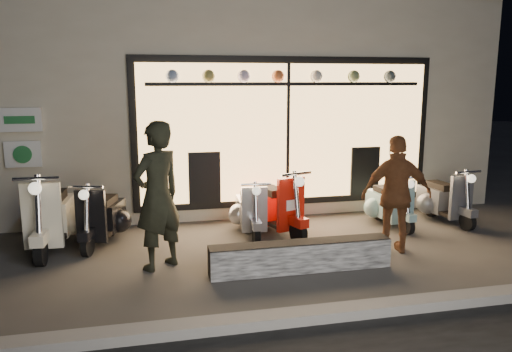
{
  "coord_description": "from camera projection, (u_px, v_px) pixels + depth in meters",
  "views": [
    {
      "loc": [
        -1.7,
        -6.57,
        2.46
      ],
      "look_at": [
        -0.08,
        0.6,
        1.05
      ],
      "focal_mm": 35.0,
      "sensor_mm": 36.0,
      "label": 1
    }
  ],
  "objects": [
    {
      "name": "kerb",
      "position": [
        318.0,
        315.0,
        5.2
      ],
      "size": [
        40.0,
        0.25,
        0.12
      ],
      "primitive_type": "cube",
      "color": "slate",
      "rests_on": "ground"
    },
    {
      "name": "scooter_grey",
      "position": [
        441.0,
        199.0,
        8.89
      ],
      "size": [
        0.5,
        1.34,
        0.95
      ],
      "rotation": [
        0.0,
        0.0,
        0.09
      ],
      "color": "black",
      "rests_on": "ground"
    },
    {
      "name": "scooter_silver",
      "position": [
        250.0,
        210.0,
        8.2
      ],
      "size": [
        0.44,
        1.25,
        0.9
      ],
      "rotation": [
        0.0,
        0.0,
        -0.06
      ],
      "color": "black",
      "rests_on": "ground"
    },
    {
      "name": "shop_building",
      "position": [
        218.0,
        96.0,
        11.5
      ],
      "size": [
        10.2,
        6.23,
        4.2
      ],
      "color": "beige",
      "rests_on": "ground"
    },
    {
      "name": "woman",
      "position": [
        397.0,
        195.0,
        7.13
      ],
      "size": [
        1.06,
        0.62,
        1.7
      ],
      "primitive_type": "imported",
      "rotation": [
        0.0,
        0.0,
        2.93
      ],
      "color": "brown",
      "rests_on": "ground"
    },
    {
      "name": "scooter_blue",
      "position": [
        387.0,
        203.0,
        8.65
      ],
      "size": [
        0.44,
        1.26,
        0.9
      ],
      "rotation": [
        0.0,
        0.0,
        0.06
      ],
      "color": "black",
      "rests_on": "ground"
    },
    {
      "name": "ground",
      "position": [
        271.0,
        256.0,
        7.12
      ],
      "size": [
        40.0,
        40.0,
        0.0
      ],
      "primitive_type": "plane",
      "color": "#383533",
      "rests_on": "ground"
    },
    {
      "name": "graffiti_barrier",
      "position": [
        301.0,
        256.0,
        6.51
      ],
      "size": [
        2.41,
        0.28,
        0.4
      ],
      "primitive_type": "cube",
      "color": "black",
      "rests_on": "ground"
    },
    {
      "name": "scooter_black",
      "position": [
        104.0,
        216.0,
        7.72
      ],
      "size": [
        0.68,
        1.36,
        0.97
      ],
      "rotation": [
        0.0,
        0.0,
        -0.27
      ],
      "color": "black",
      "rests_on": "ground"
    },
    {
      "name": "scooter_red",
      "position": [
        272.0,
        206.0,
        8.22
      ],
      "size": [
        0.77,
        1.47,
        1.05
      ],
      "rotation": [
        0.0,
        0.0,
        0.31
      ],
      "color": "black",
      "rests_on": "ground"
    },
    {
      "name": "scooter_cream",
      "position": [
        53.0,
        216.0,
        7.46
      ],
      "size": [
        0.55,
        1.61,
        1.16
      ],
      "rotation": [
        0.0,
        0.0,
        -0.05
      ],
      "color": "black",
      "rests_on": "ground"
    },
    {
      "name": "man",
      "position": [
        158.0,
        196.0,
        6.49
      ],
      "size": [
        0.85,
        0.8,
        1.96
      ],
      "primitive_type": "imported",
      "rotation": [
        0.0,
        0.0,
        3.78
      ],
      "color": "black",
      "rests_on": "ground"
    }
  ]
}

